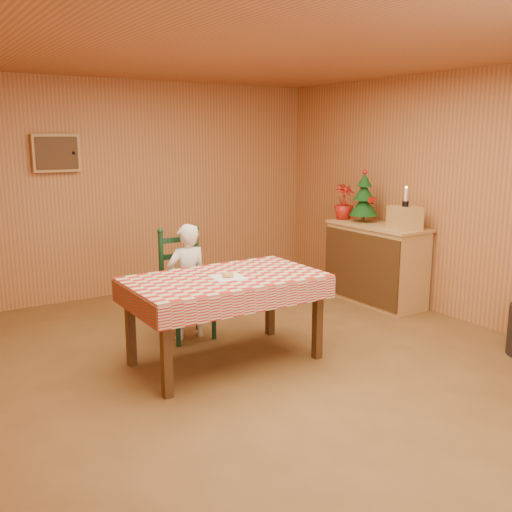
{
  "coord_description": "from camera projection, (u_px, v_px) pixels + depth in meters",
  "views": [
    {
      "loc": [
        -2.54,
        -3.72,
        1.93
      ],
      "look_at": [
        0.0,
        0.2,
        0.95
      ],
      "focal_mm": 40.0,
      "sensor_mm": 36.0,
      "label": 1
    }
  ],
  "objects": [
    {
      "name": "christmas_tree",
      "position": [
        364.0,
        198.0,
        6.76
      ],
      "size": [
        0.34,
        0.34,
        0.62
      ],
      "color": "#4A2C13",
      "rests_on": "shelf_unit"
    },
    {
      "name": "ladder_chair",
      "position": [
        185.0,
        286.0,
        5.54
      ],
      "size": [
        0.44,
        0.4,
        1.08
      ],
      "color": "black",
      "rests_on": "ground"
    },
    {
      "name": "ground",
      "position": [
        269.0,
        370.0,
        4.81
      ],
      "size": [
        6.0,
        6.0,
        0.0
      ],
      "primitive_type": "plane",
      "color": "brown",
      "rests_on": "ground"
    },
    {
      "name": "dining_table",
      "position": [
        225.0,
        285.0,
        4.85
      ],
      "size": [
        1.66,
        0.96,
        0.77
      ],
      "color": "#4A2C13",
      "rests_on": "ground"
    },
    {
      "name": "cabin_walls",
      "position": [
        235.0,
        149.0,
        4.87
      ],
      "size": [
        5.1,
        6.05,
        2.65
      ],
      "color": "#B67541",
      "rests_on": "ground"
    },
    {
      "name": "donut",
      "position": [
        228.0,
        275.0,
        4.79
      ],
      "size": [
        0.11,
        0.11,
        0.04
      ],
      "primitive_type": "torus",
      "rotation": [
        0.0,
        0.0,
        -0.07
      ],
      "color": "gold",
      "rests_on": "napkin"
    },
    {
      "name": "flower_arrangement",
      "position": [
        344.0,
        202.0,
        7.0
      ],
      "size": [
        0.26,
        0.26,
        0.43
      ],
      "primitive_type": "imported",
      "rotation": [
        0.0,
        0.0,
        -0.08
      ],
      "color": "#9D180E",
      "rests_on": "shelf_unit"
    },
    {
      "name": "shelf_unit",
      "position": [
        376.0,
        263.0,
        6.71
      ],
      "size": [
        0.54,
        1.24,
        0.93
      ],
      "color": "tan",
      "rests_on": "ground"
    },
    {
      "name": "seated_child",
      "position": [
        187.0,
        282.0,
        5.48
      ],
      "size": [
        0.41,
        0.27,
        1.12
      ],
      "primitive_type": "imported",
      "rotation": [
        0.0,
        0.0,
        3.14
      ],
      "color": "silver",
      "rests_on": "ground"
    },
    {
      "name": "candle_set",
      "position": [
        406.0,
        201.0,
        6.22
      ],
      "size": [
        0.07,
        0.07,
        0.22
      ],
      "color": "black",
      "rests_on": "crate"
    },
    {
      "name": "crate",
      "position": [
        405.0,
        218.0,
        6.26
      ],
      "size": [
        0.38,
        0.38,
        0.25
      ],
      "primitive_type": "cube",
      "rotation": [
        0.0,
        0.0,
        -0.33
      ],
      "color": "tan",
      "rests_on": "shelf_unit"
    },
    {
      "name": "napkin",
      "position": [
        228.0,
        277.0,
        4.8
      ],
      "size": [
        0.29,
        0.29,
        0.0
      ],
      "primitive_type": "cube",
      "rotation": [
        0.0,
        0.0,
        -0.13
      ],
      "color": "white",
      "rests_on": "dining_table"
    }
  ]
}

